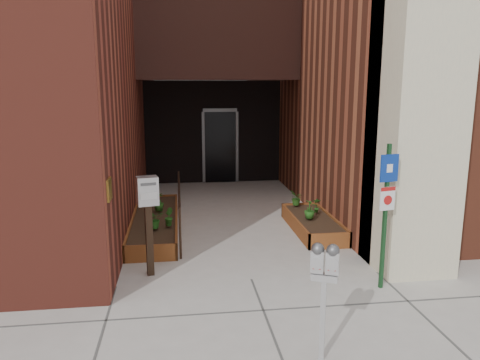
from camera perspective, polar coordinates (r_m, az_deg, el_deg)
name	(u,v)px	position (r m, az deg, el deg)	size (l,w,h in m)	color
ground	(251,279)	(7.23, 1.40, -12.02)	(80.00, 80.00, 0.00)	#9E9991
architecture	(206,6)	(13.62, -4.14, 20.39)	(20.00, 14.60, 10.00)	maroon
planter_left	(155,223)	(9.66, -10.32, -5.21)	(0.90, 3.60, 0.30)	brown
planter_right	(313,224)	(9.54, 8.88, -5.37)	(0.80, 2.20, 0.30)	brown
handrail	(179,194)	(9.44, -7.43, -1.65)	(0.04, 3.34, 0.90)	black
parking_meter	(325,271)	(4.98, 10.26, -10.83)	(0.30, 0.21, 1.31)	#B8B8BB
sign_post	(387,201)	(6.83, 17.43, -2.52)	(0.28, 0.10, 2.10)	#163E1D
payment_dropbox	(148,205)	(7.17, -11.15, -2.99)	(0.35, 0.29, 1.55)	black
shrub_left_a	(155,219)	(8.73, -10.37, -4.70)	(0.31, 0.31, 0.35)	#23611B
shrub_left_b	(169,217)	(8.85, -8.71, -4.45)	(0.18, 0.18, 0.33)	#235B1A
shrub_left_c	(159,202)	(9.92, -9.87, -2.61)	(0.21, 0.21, 0.38)	#235719
shrub_left_d	(155,189)	(11.12, -10.28, -1.06)	(0.20, 0.20, 0.39)	#18571B
shrub_right_a	(310,209)	(9.30, 8.49, -3.54)	(0.21, 0.21, 0.37)	#225718
shrub_right_b	(317,205)	(9.75, 9.35, -3.06)	(0.16, 0.16, 0.31)	#235E1A
shrub_right_c	(296,198)	(10.26, 6.90, -2.20)	(0.29, 0.29, 0.32)	#224F16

